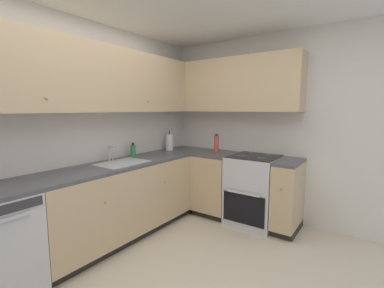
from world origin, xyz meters
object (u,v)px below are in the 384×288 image
at_px(oil_bottle, 216,144).
at_px(oven_range, 254,189).
at_px(soap_bottle, 133,151).
at_px(paper_towel_roll, 169,142).

bearing_deg(oil_bottle, oven_range, -88.10).
relative_size(soap_bottle, oil_bottle, 0.68).
bearing_deg(oven_range, soap_bottle, 125.28).
bearing_deg(oil_bottle, paper_towel_roll, 104.80).
relative_size(oven_range, soap_bottle, 5.70).
height_order(soap_bottle, oil_bottle, oil_bottle).
bearing_deg(oven_range, oil_bottle, 91.90).
distance_m(oven_range, soap_bottle, 1.69).
bearing_deg(paper_towel_roll, oil_bottle, -75.20).
distance_m(paper_towel_roll, oil_bottle, 0.74).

